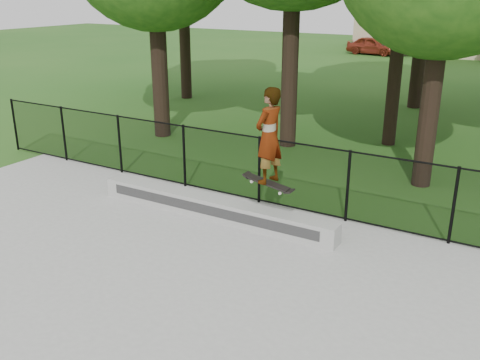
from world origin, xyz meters
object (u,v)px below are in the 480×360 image
at_px(grind_ledge, 213,208).
at_px(car_b, 406,48).
at_px(skater_airborne, 269,137).
at_px(car_a, 373,46).

bearing_deg(grind_ledge, car_b, 96.96).
height_order(grind_ledge, skater_airborne, skater_airborne).
distance_m(car_a, car_b, 2.27).
relative_size(grind_ledge, car_a, 1.49).
bearing_deg(car_a, grind_ledge, -160.96).
relative_size(car_a, car_b, 1.19).
bearing_deg(car_b, car_a, 83.28).
bearing_deg(grind_ledge, car_a, 101.19).
distance_m(grind_ledge, skater_airborne, 2.12).
relative_size(car_b, skater_airborne, 1.57).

